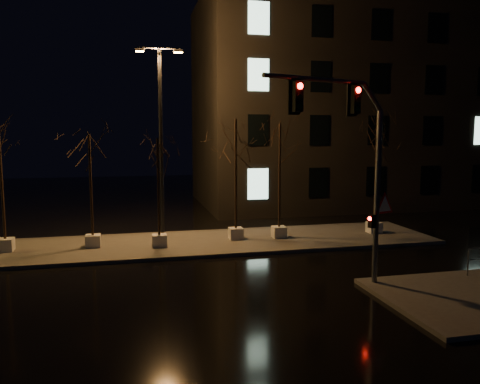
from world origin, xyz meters
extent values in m
plane|color=black|center=(0.00, 0.00, 0.00)|extent=(90.00, 90.00, 0.00)
cube|color=#4A4842|center=(0.00, 6.00, 0.07)|extent=(22.00, 5.00, 0.15)
cube|color=black|center=(14.00, 18.00, 7.50)|extent=(25.00, 12.00, 15.00)
cube|color=beige|center=(-9.07, 6.13, 0.43)|extent=(0.65, 0.65, 0.55)
cylinder|color=black|center=(-9.07, 6.13, 3.24)|extent=(0.11, 0.11, 5.08)
cube|color=beige|center=(-5.39, 6.06, 0.43)|extent=(0.65, 0.65, 0.55)
cylinder|color=black|center=(-5.39, 6.06, 2.97)|extent=(0.11, 0.11, 4.53)
cube|color=beige|center=(-2.44, 5.45, 0.43)|extent=(0.65, 0.65, 0.55)
cylinder|color=black|center=(-2.44, 5.45, 2.88)|extent=(0.11, 0.11, 4.37)
cube|color=beige|center=(1.30, 6.17, 0.43)|extent=(0.65, 0.65, 0.55)
cylinder|color=black|center=(1.30, 6.17, 3.33)|extent=(0.11, 0.11, 5.27)
cube|color=beige|center=(3.46, 6.01, 0.43)|extent=(0.65, 0.65, 0.55)
cylinder|color=black|center=(3.46, 6.01, 3.22)|extent=(0.11, 0.11, 5.05)
cube|color=beige|center=(8.62, 5.96, 0.43)|extent=(0.65, 0.65, 0.55)
cylinder|color=black|center=(8.62, 5.96, 3.44)|extent=(0.11, 0.11, 5.48)
cylinder|color=#55585D|center=(4.50, -1.50, 3.09)|extent=(0.18, 0.18, 5.89)
cylinder|color=#55585D|center=(1.87, -2.40, 6.86)|extent=(3.76, 1.40, 0.14)
cube|color=black|center=(3.39, -1.88, 6.32)|extent=(0.35, 0.30, 0.88)
cube|color=black|center=(1.16, -2.65, 6.32)|extent=(0.35, 0.30, 0.88)
cube|color=black|center=(4.30, -1.57, 2.31)|extent=(0.26, 0.24, 0.44)
cone|color=red|center=(4.79, -1.45, 2.80)|extent=(0.97, 0.36, 1.02)
sphere|color=#FF0C07|center=(4.50, -1.50, 6.61)|extent=(0.18, 0.18, 0.18)
cylinder|color=black|center=(-2.13, 7.91, 4.77)|extent=(0.18, 0.18, 9.25)
cylinder|color=black|center=(-2.13, 7.91, 9.40)|extent=(2.04, 0.20, 0.09)
cube|color=#FCA532|center=(-3.05, 7.96, 9.26)|extent=(0.48, 0.28, 0.18)
cube|color=#FCA532|center=(-1.21, 7.86, 9.26)|extent=(0.48, 0.28, 0.18)
cylinder|color=#55585D|center=(8.17, -1.59, 0.61)|extent=(0.05, 0.05, 0.93)
camera|label=1|loc=(-3.61, -15.73, 5.22)|focal=35.00mm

